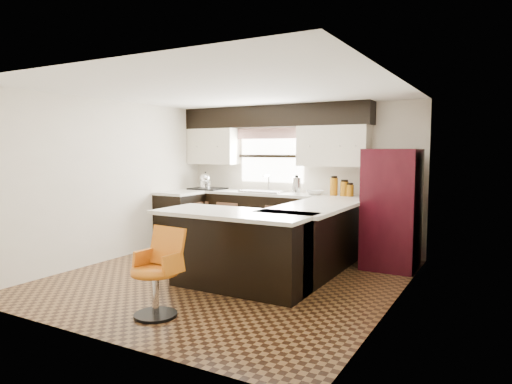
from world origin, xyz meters
The scene contains 30 objects.
floor centered at (0.00, 0.00, 0.00)m, with size 4.40×4.40×0.00m, color #49301A.
ceiling centered at (0.00, 0.00, 2.40)m, with size 4.40×4.40×0.00m, color silver.
wall_back centered at (0.00, 2.20, 1.20)m, with size 4.40×4.40×0.00m, color beige.
wall_front centered at (0.00, -2.20, 1.20)m, with size 4.40×4.40×0.00m, color beige.
wall_left centered at (-2.10, 0.00, 1.20)m, with size 4.40×4.40×0.00m, color beige.
wall_right centered at (2.10, 0.00, 1.20)m, with size 4.40×4.40×0.00m, color beige.
base_cab_back centered at (-0.45, 1.90, 0.45)m, with size 3.30×0.60×0.90m, color black.
base_cab_left centered at (-1.80, 1.25, 0.45)m, with size 0.60×0.70×0.90m, color black.
counter_back centered at (-0.45, 1.90, 0.92)m, with size 3.30×0.60×0.04m, color silver.
counter_left centered at (-1.80, 1.25, 0.92)m, with size 0.60×0.70×0.04m, color silver.
soffit centered at (-0.40, 2.03, 2.22)m, with size 3.40×0.35×0.36m, color black.
upper_cab_left centered at (-1.62, 2.03, 1.72)m, with size 0.94×0.35×0.64m, color beige.
upper_cab_right centered at (0.68, 2.03, 1.72)m, with size 1.14×0.35×0.64m, color beige.
window_pane centered at (-0.50, 2.18, 1.55)m, with size 1.20×0.02×0.90m, color white.
valance centered at (-0.50, 2.14, 1.94)m, with size 1.30×0.06×0.18m, color #D19B93.
sink centered at (-0.50, 1.88, 0.96)m, with size 0.75×0.45×0.03m, color #B2B2B7.
dishwasher centered at (0.55, 1.61, 0.43)m, with size 0.58×0.03×0.78m, color black.
cooktop centered at (-1.65, 1.88, 0.96)m, with size 0.58×0.50×0.03m, color black.
peninsula_long centered at (0.90, 0.62, 0.45)m, with size 0.60×1.95×0.90m, color black.
peninsula_return centered at (0.38, -0.35, 0.45)m, with size 1.65×0.60×0.90m, color black.
counter_pen_long centered at (0.95, 0.62, 0.92)m, with size 0.84×1.95×0.04m, color silver.
counter_pen_return centered at (0.35, -0.44, 0.92)m, with size 1.89×0.84×0.04m, color silver.
refrigerator centered at (1.72, 1.52, 0.84)m, with size 0.72×0.69×1.67m, color #340811.
bar_chair centered at (0.11, -1.52, 0.44)m, with size 0.47×0.47×0.88m, color orange, non-canonical shape.
kettle centered at (-1.70, 1.88, 1.12)m, with size 0.22×0.22×0.29m, color silver, non-canonical shape.
percolator centered at (0.10, 1.90, 1.08)m, with size 0.13×0.13×0.27m, color silver.
mixing_bowl centered at (0.42, 1.90, 0.98)m, with size 0.29×0.29×0.07m, color white.
canister_large centered at (0.73, 1.92, 1.08)m, with size 0.12×0.12×0.28m, color #A0610D.
canister_med centered at (0.91, 1.92, 1.06)m, with size 0.13×0.13×0.22m, color #A0610D.
canister_small centered at (0.99, 1.92, 1.03)m, with size 0.12×0.12×0.18m, color #A0610D.
Camera 1 is at (3.15, -4.90, 1.66)m, focal length 32.00 mm.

